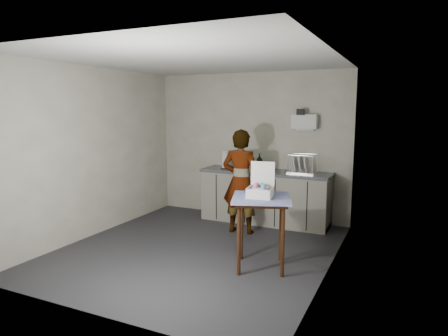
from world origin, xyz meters
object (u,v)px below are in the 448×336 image
at_px(side_table, 261,206).
at_px(soap_bottle, 259,162).
at_px(paper_towel, 225,160).
at_px(bakery_box, 260,189).
at_px(soda_can, 266,167).
at_px(dark_bottle, 253,164).
at_px(dish_rack, 302,169).
at_px(kitchen_counter, 265,198).
at_px(standing_man, 241,182).

distance_m(side_table, soap_bottle, 1.98).
relative_size(paper_towel, bakery_box, 0.75).
height_order(side_table, soda_can, soda_can).
xyz_separation_m(dark_bottle, dish_rack, (0.86, 0.03, -0.03)).
bearing_deg(kitchen_counter, dish_rack, 3.66).
height_order(dish_rack, bakery_box, bakery_box).
bearing_deg(side_table, standing_man, 103.24).
bearing_deg(dark_bottle, soap_bottle, -33.71).
xyz_separation_m(dark_bottle, paper_towel, (-0.49, -0.08, 0.04)).
relative_size(kitchen_counter, soda_can, 15.96).
xyz_separation_m(soap_bottle, bakery_box, (0.68, -1.84, -0.07)).
distance_m(dark_bottle, dish_rack, 0.86).
bearing_deg(soda_can, soap_bottle, -128.54).
height_order(side_table, dish_rack, dish_rack).
height_order(side_table, bakery_box, bakery_box).
height_order(soda_can, dish_rack, dish_rack).
bearing_deg(soda_can, paper_towel, -174.71).
bearing_deg(standing_man, soap_bottle, -103.10).
relative_size(kitchen_counter, soap_bottle, 7.38).
xyz_separation_m(paper_towel, dish_rack, (1.35, 0.10, -0.08)).
height_order(paper_towel, bakery_box, bakery_box).
bearing_deg(dark_bottle, paper_towel, -171.20).
bearing_deg(kitchen_counter, soap_bottle, -127.58).
bearing_deg(dark_bottle, dish_rack, 1.86).
height_order(kitchen_counter, soap_bottle, soap_bottle).
height_order(dark_bottle, bakery_box, bakery_box).
xyz_separation_m(kitchen_counter, soda_can, (0.01, 0.00, 0.55)).
xyz_separation_m(paper_towel, bakery_box, (1.34, -1.88, -0.06)).
relative_size(dish_rack, bakery_box, 1.08).
distance_m(kitchen_counter, bakery_box, 2.11).
bearing_deg(dish_rack, soda_can, -176.69).
xyz_separation_m(soap_bottle, dark_bottle, (-0.17, 0.11, -0.05)).
bearing_deg(paper_towel, standing_man, -48.55).
height_order(kitchen_counter, standing_man, standing_man).
bearing_deg(soda_can, dish_rack, 3.31).
height_order(dark_bottle, dish_rack, dish_rack).
distance_m(soap_bottle, dark_bottle, 0.20).
bearing_deg(dish_rack, side_table, -89.97).
distance_m(side_table, standing_man, 1.46).
bearing_deg(dark_bottle, kitchen_counter, -2.79).
height_order(kitchen_counter, paper_towel, paper_towel).
distance_m(standing_man, bakery_box, 1.47).
bearing_deg(soap_bottle, standing_man, -98.32).
distance_m(paper_towel, dish_rack, 1.36).
height_order(kitchen_counter, soda_can, soda_can).
distance_m(dark_bottle, bakery_box, 2.13).
relative_size(standing_man, paper_towel, 5.27).
xyz_separation_m(side_table, soap_bottle, (-0.70, 1.83, 0.28)).
distance_m(standing_man, soap_bottle, 0.66).
bearing_deg(dish_rack, bakery_box, -90.32).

